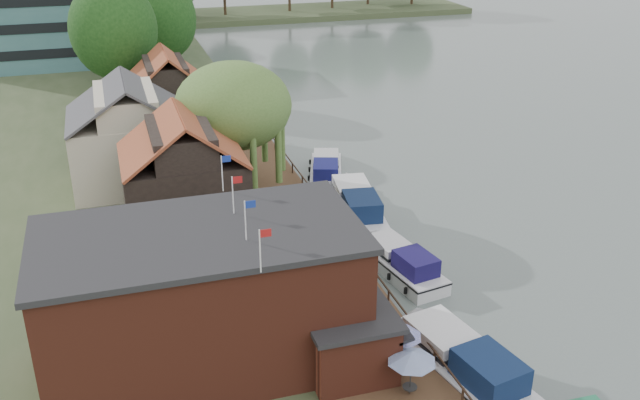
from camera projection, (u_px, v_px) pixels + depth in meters
ground at (478, 314)px, 41.81m from camera, size 260.00×260.00×0.00m
quay_deck at (300, 242)px, 47.95m from camera, size 6.00×50.00×0.10m
quay_rail at (336, 227)px, 48.93m from camera, size 0.20×49.00×1.00m
pub at (243, 291)px, 35.27m from camera, size 20.00×11.00×7.30m
hotel_block at (75, 15)px, 94.03m from camera, size 25.40×12.40×12.30m
cottage_a at (183, 174)px, 47.84m from camera, size 8.60×7.60×8.50m
cottage_b at (129, 133)px, 55.75m from camera, size 9.60×8.60×8.50m
cottage_c at (168, 98)px, 64.68m from camera, size 7.60×7.60×8.50m
willow at (235, 131)px, 53.02m from camera, size 8.60×8.60×10.43m
umbrella_0 at (411, 373)px, 33.17m from camera, size 2.33×2.33×2.38m
umbrella_1 at (399, 347)px, 35.01m from camera, size 2.26×2.26×2.38m
umbrella_2 at (366, 318)px, 37.35m from camera, size 2.21×2.21×2.38m
umbrella_3 at (359, 286)px, 40.26m from camera, size 2.09×2.09×2.38m
umbrella_4 at (334, 262)px, 42.77m from camera, size 2.21×2.21×2.38m
umbrella_5 at (326, 231)px, 46.60m from camera, size 2.02×2.02×2.38m
cruiser_0 at (461, 358)px, 35.75m from camera, size 5.48×11.17×2.62m
cruiser_1 at (401, 259)px, 45.73m from camera, size 4.44×9.32×2.13m
cruiser_2 at (356, 202)px, 53.19m from camera, size 5.04×11.19×2.65m
cruiser_3 at (326, 168)px, 60.10m from camera, size 5.72×9.74×2.22m
bank_tree_0 at (116, 52)px, 69.66m from camera, size 8.42×8.42×14.02m
bank_tree_1 at (161, 35)px, 79.62m from camera, size 8.19×8.19×13.05m
bank_tree_2 at (126, 38)px, 84.28m from camera, size 6.56×6.56×10.56m
bank_tree_4 at (133, 0)px, 109.28m from camera, size 7.67×7.67×11.25m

